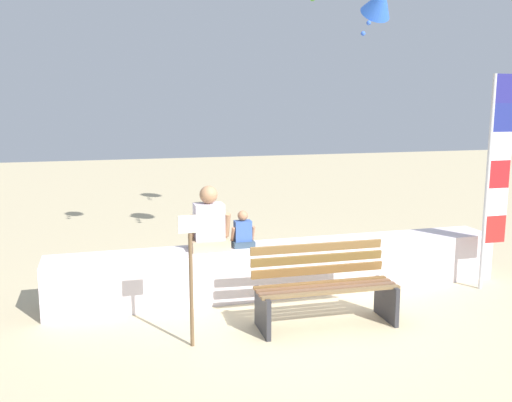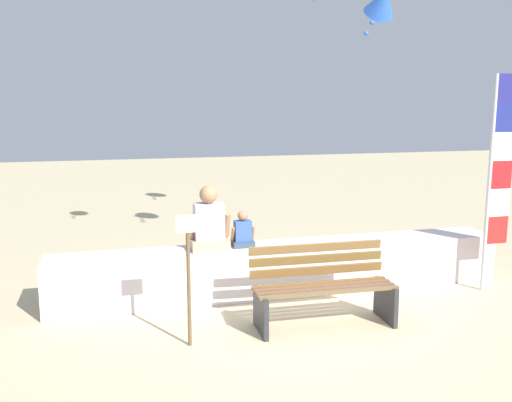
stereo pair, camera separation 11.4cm
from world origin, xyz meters
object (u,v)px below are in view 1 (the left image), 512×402
Objects in this scene: park_bench at (324,288)px; kite_blue at (380,2)px; flag_banner at (495,170)px; person_adult at (209,225)px; person_child at (243,233)px; sign_post at (191,270)px.

kite_blue is at bearing 54.86° from park_bench.
person_adult is at bearing 169.54° from flag_banner.
person_child is 0.17× the size of flag_banner.
person_child is 5.01m from kite_blue.
park_bench is 1.98× the size of person_adult.
person_child is at bearing 168.15° from flag_banner.
park_bench is at bearing -48.15° from person_adult.
person_adult is at bearing -147.76° from kite_blue.
flag_banner reaches higher than person_child.
person_adult reaches higher than sign_post.
kite_blue is (2.38, 3.38, 3.78)m from park_bench.
person_adult is 1.48m from sign_post.
person_adult is 0.87× the size of kite_blue.
park_bench is 2.93m from flag_banner.
sign_post is at bearing -170.30° from flag_banner.
flag_banner reaches higher than person_adult.
sign_post is at bearing -108.55° from person_adult.
kite_blue is at bearing 94.82° from flag_banner.
park_bench is at bearing -62.22° from person_child.
person_adult reaches higher than person_child.
flag_banner reaches higher than park_bench.
flag_banner is at bearing 11.19° from park_bench.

